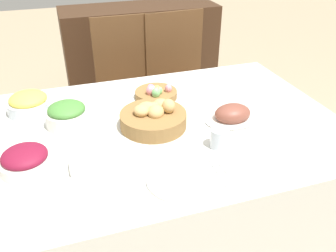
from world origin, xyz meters
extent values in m
plane|color=tan|center=(0.00, 0.00, 0.00)|extent=(12.00, 12.00, 0.00)
cube|color=silver|center=(0.00, 0.00, 0.37)|extent=(1.51, 1.08, 0.75)
cylinder|color=brown|center=(0.21, 0.59, 0.22)|extent=(0.03, 0.03, 0.44)
cylinder|color=brown|center=(0.59, 0.62, 0.22)|extent=(0.03, 0.03, 0.44)
cylinder|color=brown|center=(0.18, 0.98, 0.22)|extent=(0.03, 0.03, 0.44)
cylinder|color=brown|center=(0.57, 1.00, 0.22)|extent=(0.03, 0.03, 0.44)
cube|color=brown|center=(0.39, 0.80, 0.45)|extent=(0.45, 0.45, 0.02)
cube|color=brown|center=(0.38, 1.00, 0.72)|extent=(0.42, 0.04, 0.53)
cylinder|color=brown|center=(-0.17, 0.61, 0.22)|extent=(0.03, 0.03, 0.44)
cylinder|color=brown|center=(0.22, 0.60, 0.22)|extent=(0.03, 0.03, 0.44)
cylinder|color=brown|center=(-0.17, 0.99, 0.22)|extent=(0.03, 0.03, 0.44)
cylinder|color=brown|center=(0.22, 0.99, 0.22)|extent=(0.03, 0.03, 0.44)
cube|color=brown|center=(0.02, 0.80, 0.45)|extent=(0.42, 0.42, 0.02)
cube|color=brown|center=(0.02, 1.00, 0.72)|extent=(0.42, 0.02, 0.53)
cube|color=#3D2616|center=(0.28, 1.59, 0.45)|extent=(1.27, 0.44, 0.90)
cylinder|color=olive|center=(-0.07, 0.00, 0.78)|extent=(0.28, 0.28, 0.07)
ellipsoid|color=tan|center=(0.00, -0.01, 0.84)|extent=(0.06, 0.07, 0.06)
ellipsoid|color=tan|center=(-0.05, 0.03, 0.82)|extent=(0.07, 0.08, 0.05)
ellipsoid|color=tan|center=(-0.08, 0.03, 0.83)|extent=(0.10, 0.08, 0.05)
ellipsoid|color=tan|center=(-0.02, 0.05, 0.82)|extent=(0.10, 0.10, 0.05)
ellipsoid|color=tan|center=(-0.06, -0.01, 0.82)|extent=(0.10, 0.10, 0.06)
ellipsoid|color=tan|center=(-0.12, 0.01, 0.83)|extent=(0.08, 0.09, 0.05)
cylinder|color=olive|center=(0.03, 0.27, 0.77)|extent=(0.21, 0.21, 0.03)
ellipsoid|color=#B27AD1|center=(0.00, 0.25, 0.80)|extent=(0.04, 0.04, 0.05)
ellipsoid|color=#F4D151|center=(0.02, 0.24, 0.80)|extent=(0.04, 0.04, 0.05)
ellipsoid|color=#B27AD1|center=(0.00, 0.27, 0.80)|extent=(0.04, 0.04, 0.05)
ellipsoid|color=#7FCC7A|center=(0.01, 0.21, 0.80)|extent=(0.04, 0.04, 0.05)
ellipsoid|color=#7FCC7A|center=(0.03, 0.23, 0.80)|extent=(0.03, 0.03, 0.04)
ellipsoid|color=pink|center=(0.08, 0.24, 0.80)|extent=(0.03, 0.03, 0.04)
ellipsoid|color=pink|center=(-0.01, 0.24, 0.80)|extent=(0.04, 0.04, 0.05)
ellipsoid|color=silver|center=(0.28, -0.06, 0.75)|extent=(0.25, 0.18, 0.01)
ellipsoid|color=brown|center=(0.28, -0.06, 0.78)|extent=(0.16, 0.12, 0.08)
cylinder|color=silver|center=(-0.41, 0.13, 0.78)|extent=(0.19, 0.19, 0.07)
ellipsoid|color=#478438|center=(-0.41, 0.13, 0.83)|extent=(0.16, 0.16, 0.06)
cylinder|color=silver|center=(-0.57, 0.30, 0.78)|extent=(0.20, 0.20, 0.06)
ellipsoid|color=#F4DB4C|center=(-0.57, 0.30, 0.82)|extent=(0.17, 0.17, 0.06)
cylinder|color=silver|center=(-0.58, -0.14, 0.77)|extent=(0.19, 0.19, 0.05)
ellipsoid|color=maroon|center=(-0.58, -0.14, 0.80)|extent=(0.16, 0.16, 0.06)
cylinder|color=silver|center=(-0.08, -0.38, 0.75)|extent=(0.23, 0.23, 0.01)
cube|color=silver|center=(-0.22, -0.38, 0.75)|extent=(0.02, 0.16, 0.00)
cube|color=silver|center=(0.06, -0.38, 0.75)|extent=(0.02, 0.16, 0.00)
cube|color=silver|center=(0.09, -0.38, 0.75)|extent=(0.02, 0.16, 0.00)
cylinder|color=silver|center=(0.13, -0.23, 0.79)|extent=(0.07, 0.07, 0.08)
cube|color=silver|center=(-0.37, -0.21, 0.76)|extent=(0.12, 0.08, 0.03)
camera|label=1|loc=(-0.42, -1.27, 1.54)|focal=38.00mm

